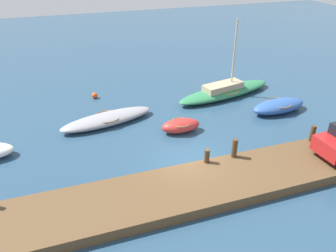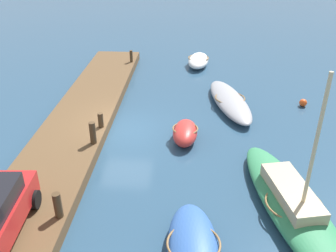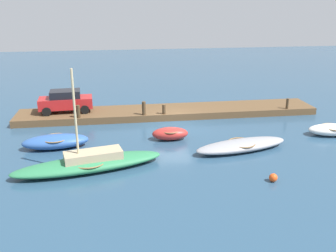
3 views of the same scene
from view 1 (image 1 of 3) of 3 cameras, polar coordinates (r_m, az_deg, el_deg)
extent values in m
plane|color=navy|center=(17.15, 3.52, -6.12)|extent=(84.00, 84.00, 0.00)
cube|color=brown|center=(15.32, 6.81, -10.09)|extent=(22.81, 3.14, 0.51)
ellipsoid|color=#939399|center=(20.74, -10.44, 1.20)|extent=(6.09, 2.78, 0.64)
torus|color=olive|center=(20.65, -10.48, 1.63)|extent=(1.98, 1.98, 0.07)
ellipsoid|color=#2D569E|center=(22.99, 18.57, 3.29)|extent=(4.03, 1.87, 0.84)
torus|color=olive|center=(22.90, 18.66, 3.81)|extent=(1.75, 1.75, 0.07)
ellipsoid|color=#2D7A4C|center=(24.51, 9.85, 5.86)|extent=(8.12, 3.47, 0.68)
torus|color=olive|center=(24.43, 9.89, 6.26)|extent=(2.31, 2.31, 0.07)
cube|color=tan|center=(24.18, 9.47, 6.71)|extent=(3.16, 1.70, 0.49)
cylinder|color=#C6B284|center=(23.91, 11.35, 11.91)|extent=(0.12, 0.12, 4.89)
ellipsoid|color=#B72D28|center=(19.48, 2.19, 0.05)|extent=(2.35, 1.23, 0.82)
torus|color=olive|center=(19.37, 2.20, 0.63)|extent=(1.25, 1.25, 0.07)
cylinder|color=#47331E|center=(16.10, 6.74, -5.17)|extent=(0.26, 0.26, 0.71)
cylinder|color=#47331E|center=(16.63, 11.41, -3.77)|extent=(0.27, 0.27, 1.00)
cylinder|color=#47331E|center=(19.22, 23.69, -1.17)|extent=(0.27, 0.27, 0.91)
cylinder|color=black|center=(18.48, 24.47, -3.10)|extent=(0.65, 0.26, 0.64)
sphere|color=#E54C19|center=(24.43, -12.56, 5.18)|extent=(0.42, 0.42, 0.42)
camera|label=2|loc=(26.57, 37.30, 21.64)|focal=39.69mm
camera|label=3|loc=(39.25, -5.19, 27.34)|focal=39.99mm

